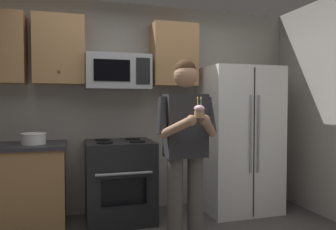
% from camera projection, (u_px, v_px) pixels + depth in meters
% --- Properties ---
extents(wall_back, '(4.40, 0.10, 2.60)m').
position_uv_depth(wall_back, '(127.00, 108.00, 4.11)').
color(wall_back, gray).
rests_on(wall_back, ground).
extents(oven_range, '(0.76, 0.70, 0.93)m').
position_uv_depth(oven_range, '(120.00, 181.00, 3.73)').
color(oven_range, black).
rests_on(oven_range, ground).
extents(microwave, '(0.74, 0.41, 0.40)m').
position_uv_depth(microwave, '(118.00, 72.00, 3.79)').
color(microwave, '#9EA0A5').
extents(refrigerator, '(0.90, 0.75, 1.80)m').
position_uv_depth(refrigerator, '(239.00, 139.00, 4.10)').
color(refrigerator, white).
rests_on(refrigerator, ground).
extents(cabinet_row_upper, '(2.78, 0.36, 0.76)m').
position_uv_depth(cabinet_row_upper, '(66.00, 51.00, 3.67)').
color(cabinet_row_upper, '#9E7247').
extents(bowl_large_white, '(0.26, 0.26, 0.12)m').
position_uv_depth(bowl_large_white, '(34.00, 138.00, 3.44)').
color(bowl_large_white, white).
rests_on(bowl_large_white, counter_left).
extents(person, '(0.60, 0.48, 1.76)m').
position_uv_depth(person, '(186.00, 142.00, 2.98)').
color(person, '#4C4742').
rests_on(person, ground).
extents(cupcake, '(0.09, 0.09, 0.17)m').
position_uv_depth(cupcake, '(199.00, 111.00, 2.66)').
color(cupcake, '#A87F56').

